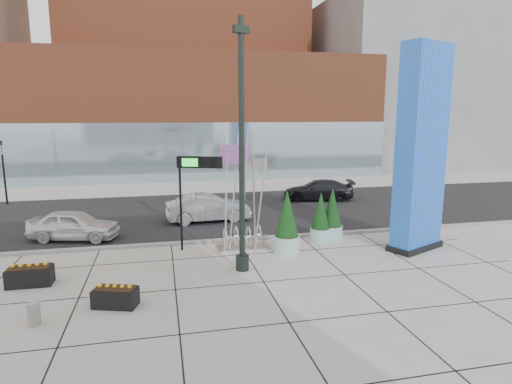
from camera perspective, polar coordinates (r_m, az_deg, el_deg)
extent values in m
plane|color=#9E9991|center=(15.80, -3.43, -10.84)|extent=(160.00, 160.00, 0.00)
cube|color=black|center=(25.31, -7.07, -2.73)|extent=(80.00, 12.00, 0.02)
cube|color=gray|center=(19.53, -5.33, -6.50)|extent=(80.00, 0.30, 0.12)
cube|color=#9C4A2D|center=(41.68, -8.19, 9.97)|extent=(34.00, 10.00, 11.00)
cube|color=#8CA5B2|center=(37.04, -7.48, 5.30)|extent=(34.00, 0.60, 5.00)
cube|color=slate|center=(54.58, 19.18, 13.26)|extent=(20.00, 18.00, 18.00)
cube|color=blue|center=(19.00, 21.18, 5.26)|extent=(2.54, 1.84, 8.50)
cube|color=black|center=(19.75, 20.39, -6.75)|extent=(2.79, 2.09, 0.24)
cylinder|color=black|center=(15.18, -1.93, 5.71)|extent=(0.20, 0.20, 8.96)
cylinder|color=black|center=(16.08, -1.84, -9.39)|extent=(0.49, 0.49, 0.56)
cube|color=black|center=(15.39, -2.03, 20.86)|extent=(0.61, 0.39, 0.25)
cube|color=silver|center=(18.75, -1.83, -7.28)|extent=(2.24, 1.14, 0.06)
cylinder|color=silver|center=(17.83, -3.99, 0.07)|extent=(0.07, 0.07, 5.07)
cylinder|color=silver|center=(18.24, -2.90, 0.32)|extent=(0.07, 0.07, 5.07)
cylinder|color=silver|center=(18.07, -1.50, 0.23)|extent=(0.07, 0.07, 5.07)
cylinder|color=silver|center=(18.45, -0.29, 0.45)|extent=(0.07, 0.07, 5.07)
cylinder|color=silver|center=(18.07, 0.80, 0.24)|extent=(0.07, 0.07, 5.07)
torus|color=silver|center=(18.40, -4.12, -6.16)|extent=(0.08, 0.92, 0.92)
torus|color=silver|center=(18.66, -2.67, -5.90)|extent=(0.08, 0.92, 0.92)
torus|color=silver|center=(18.56, -1.01, -5.98)|extent=(0.08, 0.92, 0.92)
torus|color=silver|center=(18.86, 0.38, -5.72)|extent=(0.08, 0.92, 0.92)
cube|color=red|center=(17.89, -2.87, 5.04)|extent=(1.32, 0.18, 0.81)
cube|color=silver|center=(18.21, -0.07, 3.54)|extent=(1.01, 0.14, 0.61)
cylinder|color=gray|center=(13.59, -27.50, -14.21)|extent=(0.33, 0.33, 0.65)
cylinder|color=black|center=(18.17, -10.01, -1.65)|extent=(0.09, 0.09, 3.96)
cube|color=black|center=(17.94, -7.48, 4.06)|extent=(1.83, 0.79, 0.47)
cube|color=#19D833|center=(17.81, -8.66, 3.98)|extent=(0.63, 0.24, 0.33)
cylinder|color=#9CD2CF|center=(19.63, 8.55, -5.69)|extent=(0.92, 0.92, 0.64)
cylinder|color=black|center=(19.55, 8.57, -4.79)|extent=(0.84, 0.84, 0.05)
cone|color=black|center=(19.35, 8.64, -2.43)|extent=(0.82, 0.82, 1.65)
cylinder|color=#9CD2CF|center=(19.96, 10.02, -5.40)|extent=(0.98, 0.98, 0.69)
cylinder|color=black|center=(19.87, 10.05, -4.45)|extent=(0.90, 0.90, 0.06)
cone|color=black|center=(19.67, 10.14, -1.96)|extent=(0.88, 0.88, 1.76)
cylinder|color=#9CD2CF|center=(17.90, 4.09, -7.00)|extent=(1.07, 1.07, 0.75)
cylinder|color=black|center=(17.79, 4.11, -5.85)|extent=(0.99, 0.99, 0.06)
cone|color=black|center=(17.55, 4.15, -2.83)|extent=(0.96, 0.96, 1.93)
cube|color=black|center=(16.57, -27.90, -9.93)|extent=(1.43, 0.72, 0.61)
cube|color=black|center=(16.47, -28.00, -8.87)|extent=(1.32, 0.62, 0.06)
cube|color=black|center=(13.88, -18.23, -13.24)|extent=(1.42, 1.00, 0.55)
cube|color=black|center=(13.77, -18.30, -12.11)|extent=(1.30, 0.89, 0.06)
imported|color=white|center=(21.35, -23.11, -4.11)|extent=(4.29, 2.55, 1.37)
imported|color=#B0B2B8|center=(23.08, -6.40, -2.16)|extent=(4.53, 1.79, 1.47)
imported|color=black|center=(28.96, 8.29, 0.24)|extent=(4.93, 2.82, 1.35)
cylinder|color=black|center=(31.37, -30.49, 1.40)|extent=(0.12, 0.12, 3.20)
imported|color=black|center=(31.17, -30.84, 5.12)|extent=(0.15, 0.18, 0.90)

